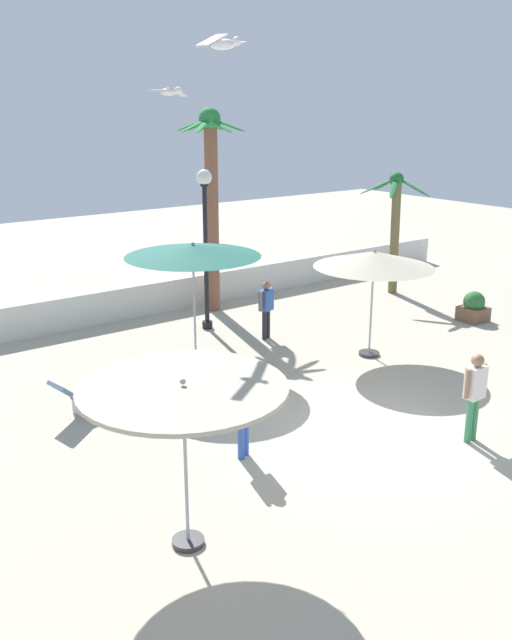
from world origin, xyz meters
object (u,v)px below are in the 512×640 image
object	(u,v)px
guest_1	(243,404)
seagull_1	(170,91)
lounge_chair_0	(97,392)
seagull_0	(224,43)
patio_umbrella_1	(183,395)
palm_tree_0	(211,190)
planter	(474,308)
patio_umbrella_0	(374,260)
guest_0	(266,305)
guest_2	(475,389)
palm_tree_1	(395,218)
patio_umbrella_2	(193,252)
lamp_post_1	(205,228)

from	to	relation	value
guest_1	seagull_1	distance (m)	5.31
lounge_chair_0	seagull_0	size ratio (longest dim) A/B	1.86
patio_umbrella_1	palm_tree_0	world-z (taller)	palm_tree_0
guest_1	patio_umbrella_1	bearing A→B (deg)	-142.62
seagull_1	planter	size ratio (longest dim) A/B	1.36
patio_umbrella_0	seagull_0	xyz separation A→B (m)	(-6.95, -4.15, 4.12)
patio_umbrella_1	seagull_1	bearing A→B (deg)	60.85
guest_0	guest_2	xyz separation A→B (m)	(-0.50, -6.77, 0.09)
patio_umbrella_0	palm_tree_1	bearing A→B (deg)	38.01
patio_umbrella_0	patio_umbrella_1	distance (m)	8.44
palm_tree_0	seagull_1	bearing A→B (deg)	-127.49
guest_0	seagull_1	xyz separation A→B (m)	(-4.44, -3.21, 5.13)
patio_umbrella_0	seagull_1	size ratio (longest dim) A/B	2.46
palm_tree_1	planter	world-z (taller)	palm_tree_1
seagull_0	planter	xyz separation A→B (m)	(11.34, 4.42, -6.11)
guest_1	planter	size ratio (longest dim) A/B	1.93
patio_umbrella_1	guest_2	world-z (taller)	patio_umbrella_1
patio_umbrella_2	seagull_0	xyz separation A→B (m)	(-3.20, -6.10, 3.79)
patio_umbrella_1	guest_2	bearing A→B (deg)	-3.86
patio_umbrella_1	seagull_0	bearing A→B (deg)	-25.19
patio_umbrella_0	guest_1	xyz separation A→B (m)	(-5.42, -2.32, -1.38)
lounge_chair_0	seagull_1	size ratio (longest dim) A/B	1.70
guest_0	seagull_0	distance (m)	10.36
lounge_chair_0	guest_2	bearing A→B (deg)	-47.01
patio_umbrella_0	lounge_chair_0	distance (m)	7.00
palm_tree_0	seagull_1	distance (m)	8.30
patio_umbrella_0	planter	distance (m)	4.83
patio_umbrella_2	lamp_post_1	size ratio (longest dim) A/B	0.72
palm_tree_1	seagull_1	distance (m)	11.97
patio_umbrella_0	patio_umbrella_1	xyz separation A→B (m)	(-7.49, -3.90, -0.12)
guest_2	planter	xyz separation A→B (m)	(6.16, 4.55, -0.63)
palm_tree_1	patio_umbrella_1	bearing A→B (deg)	-148.10
patio_umbrella_0	guest_2	world-z (taller)	patio_umbrella_0
guest_1	seagull_0	world-z (taller)	seagull_0
guest_0	lounge_chair_0	bearing A→B (deg)	-164.07
patio_umbrella_0	lamp_post_1	distance (m)	4.63
guest_0	palm_tree_0	bearing A→B (deg)	83.16
guest_2	lounge_chair_0	bearing A→B (deg)	132.99
guest_1	lounge_chair_0	bearing A→B (deg)	110.53
patio_umbrella_2	guest_2	distance (m)	6.75
patio_umbrella_1	patio_umbrella_2	bearing A→B (deg)	57.39
patio_umbrella_0	lamp_post_1	world-z (taller)	lamp_post_1
palm_tree_0	guest_1	world-z (taller)	palm_tree_0
patio_umbrella_1	palm_tree_0	xyz separation A→B (m)	(6.58, 9.45, 1.27)
palm_tree_1	guest_1	xyz separation A→B (m)	(-10.21, -6.06, -1.45)
patio_umbrella_0	palm_tree_0	distance (m)	5.74
patio_umbrella_0	palm_tree_1	world-z (taller)	palm_tree_1
guest_2	seagull_1	distance (m)	7.32
patio_umbrella_1	guest_0	distance (m)	9.01
patio_umbrella_1	guest_1	world-z (taller)	patio_umbrella_1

